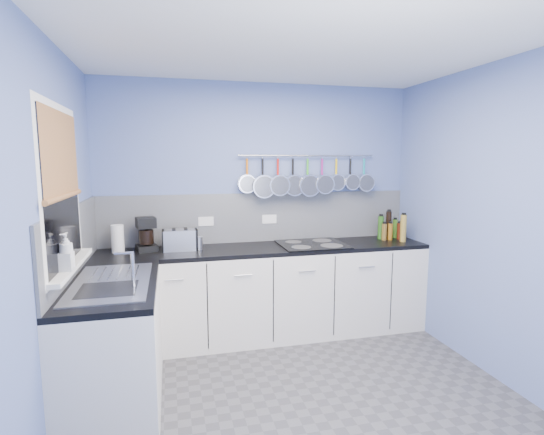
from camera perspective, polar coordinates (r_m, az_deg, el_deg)
name	(u,v)px	position (r m, az deg, el deg)	size (l,w,h in m)	color
floor	(303,403)	(3.29, 4.35, -24.16)	(3.20, 3.00, 0.02)	#47474C
ceiling	(308,38)	(2.89, 4.92, 23.40)	(3.20, 3.00, 0.02)	white
wall_back	(259,207)	(4.28, -1.79, 1.39)	(3.20, 0.02, 2.50)	#5A6EAA
wall_front	(450,309)	(1.52, 23.30, -11.44)	(3.20, 0.02, 2.50)	#5A6EAA
wall_left	(46,243)	(2.78, -28.71, -3.13)	(0.02, 3.00, 2.50)	#5A6EAA
wall_right	(503,223)	(3.67, 29.23, -0.71)	(0.02, 3.00, 2.50)	#5A6EAA
backsplash_back	(260,217)	(4.27, -1.72, 0.02)	(3.20, 0.02, 0.50)	gray
backsplash_left	(74,241)	(3.37, -25.66, -2.89)	(0.02, 1.80, 0.50)	gray
cabinet_run_back	(266,293)	(4.16, -0.83, -10.40)	(3.20, 0.60, 0.86)	silver
worktop_back	(266,249)	(4.04, -0.84, -4.33)	(3.20, 0.60, 0.04)	black
cabinet_run_left	(115,347)	(3.25, -20.79, -16.34)	(0.60, 1.20, 0.86)	silver
worktop_left	(112,285)	(3.09, -21.20, -8.70)	(0.60, 1.20, 0.04)	black
window_frame	(61,189)	(3.03, -27.01, 3.53)	(0.01, 1.00, 1.10)	white
window_glass	(62,189)	(3.03, -26.92, 3.53)	(0.01, 0.90, 1.00)	black
bamboo_blind	(61,154)	(3.02, -27.04, 7.79)	(0.01, 0.90, 0.55)	olive
window_sill	(71,266)	(3.10, -25.96, -5.98)	(0.10, 0.98, 0.03)	white
sink_unit	(112,282)	(3.09, -21.22, -8.27)	(0.50, 0.95, 0.01)	silver
mixer_tap	(133,269)	(2.86, -18.61, -6.78)	(0.12, 0.08, 0.26)	silver
socket_left	(206,221)	(4.18, -9.08, -0.52)	(0.15, 0.01, 0.09)	white
socket_right	(269,219)	(4.28, -0.37, -0.22)	(0.15, 0.01, 0.09)	white
pot_rail	(308,156)	(4.32, 4.92, 8.47)	(0.02, 0.02, 1.45)	silver
soap_bottle_a	(66,252)	(2.89, -26.48, -4.23)	(0.09, 0.09, 0.24)	white
soap_bottle_b	(66,257)	(2.89, -26.47, -4.91)	(0.08, 0.08, 0.17)	white
paper_towel	(118,239)	(4.02, -20.49, -2.76)	(0.11, 0.11, 0.25)	white
coffee_maker	(146,234)	(4.00, -16.94, -2.23)	(0.18, 0.20, 0.31)	black
toaster	(180,240)	(3.96, -12.54, -3.02)	(0.30, 0.17, 0.19)	silver
canister	(198,243)	(3.96, -10.13, -3.49)	(0.08, 0.08, 0.12)	silver
hob	(312,244)	(4.14, 5.54, -3.69)	(0.64, 0.56, 0.01)	black
pan_0	(247,174)	(4.15, -3.43, 5.95)	(0.18, 0.05, 0.37)	silver
pan_1	(263,177)	(4.19, -1.28, 5.62)	(0.23, 0.11, 0.42)	silver
pan_2	(278,176)	(4.22, 0.83, 5.78)	(0.21, 0.12, 0.40)	silver
pan_3	(293,176)	(4.27, 2.90, 5.76)	(0.22, 0.10, 0.41)	silver
pan_4	(308,176)	(4.32, 4.93, 5.71)	(0.23, 0.12, 0.42)	silver
pan_5	(322,175)	(4.37, 6.91, 5.87)	(0.20, 0.13, 0.39)	silver
pan_6	(336,173)	(4.43, 8.85, 6.05)	(0.17, 0.08, 0.36)	silver
pan_7	(350,173)	(4.49, 10.73, 6.05)	(0.17, 0.10, 0.36)	silver
pan_8	(364,174)	(4.56, 12.55, 5.92)	(0.19, 0.10, 0.38)	silver
condiment_0	(395,229)	(4.67, 16.57, -1.48)	(0.05, 0.05, 0.20)	#3F721E
condiment_1	(389,225)	(4.60, 15.75, -1.00)	(0.06, 0.06, 0.29)	black
condiment_2	(381,228)	(4.56, 14.74, -1.35)	(0.06, 0.06, 0.25)	#265919
condiment_3	(399,231)	(4.59, 17.13, -1.82)	(0.05, 0.05, 0.17)	#4C190C
condiment_4	(390,232)	(4.53, 15.96, -1.89)	(0.05, 0.05, 0.18)	#8C5914
condiment_5	(384,232)	(4.51, 15.19, -1.92)	(0.05, 0.05, 0.17)	brown
condiment_6	(403,228)	(4.47, 17.62, -1.42)	(0.06, 0.06, 0.28)	olive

